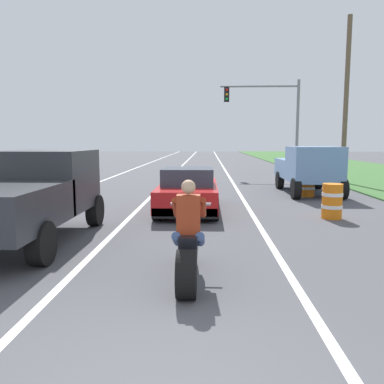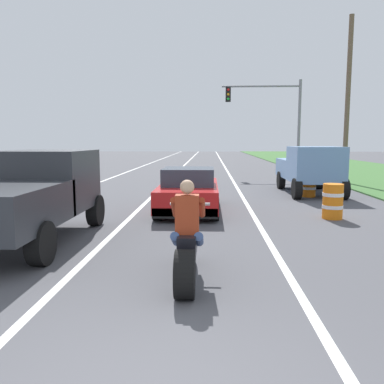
{
  "view_description": "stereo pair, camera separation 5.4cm",
  "coord_description": "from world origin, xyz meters",
  "px_view_note": "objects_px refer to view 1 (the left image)",
  "views": [
    {
      "loc": [
        0.43,
        -2.73,
        2.2
      ],
      "look_at": [
        0.07,
        6.49,
        1.0
      ],
      "focal_mm": 36.74,
      "sensor_mm": 36.0,
      "label": 1
    },
    {
      "loc": [
        0.48,
        -2.73,
        2.2
      ],
      "look_at": [
        0.07,
        6.49,
        1.0
      ],
      "focal_mm": 36.74,
      "sensor_mm": 36.0,
      "label": 2
    }
  ],
  "objects_px": {
    "construction_barrel_nearest": "(332,201)",
    "pickup_truck_right_shoulder_light_blue": "(308,167)",
    "sports_car_red": "(188,191)",
    "construction_barrel_mid": "(307,184)",
    "traffic_light_mast_near": "(273,112)",
    "pickup_truck_left_lane_dark_grey": "(32,192)",
    "motorcycle_with_rider": "(189,246)"
  },
  "relations": [
    {
      "from": "pickup_truck_left_lane_dark_grey",
      "to": "construction_barrel_nearest",
      "type": "xyz_separation_m",
      "value": [
        7.36,
        2.91,
        -0.6
      ]
    },
    {
      "from": "traffic_light_mast_near",
      "to": "construction_barrel_nearest",
      "type": "relative_size",
      "value": 6.0
    },
    {
      "from": "motorcycle_with_rider",
      "to": "pickup_truck_left_lane_dark_grey",
      "type": "height_order",
      "value": "pickup_truck_left_lane_dark_grey"
    },
    {
      "from": "sports_car_red",
      "to": "pickup_truck_right_shoulder_light_blue",
      "type": "distance_m",
      "value": 6.55
    },
    {
      "from": "construction_barrel_nearest",
      "to": "pickup_truck_left_lane_dark_grey",
      "type": "bearing_deg",
      "value": -158.41
    },
    {
      "from": "traffic_light_mast_near",
      "to": "construction_barrel_mid",
      "type": "bearing_deg",
      "value": -90.87
    },
    {
      "from": "sports_car_red",
      "to": "traffic_light_mast_near",
      "type": "height_order",
      "value": "traffic_light_mast_near"
    },
    {
      "from": "motorcycle_with_rider",
      "to": "sports_car_red",
      "type": "height_order",
      "value": "motorcycle_with_rider"
    },
    {
      "from": "pickup_truck_right_shoulder_light_blue",
      "to": "construction_barrel_mid",
      "type": "height_order",
      "value": "pickup_truck_right_shoulder_light_blue"
    },
    {
      "from": "pickup_truck_left_lane_dark_grey",
      "to": "construction_barrel_mid",
      "type": "xyz_separation_m",
      "value": [
        7.79,
        7.39,
        -0.6
      ]
    },
    {
      "from": "construction_barrel_mid",
      "to": "pickup_truck_right_shoulder_light_blue",
      "type": "bearing_deg",
      "value": 75.9
    },
    {
      "from": "pickup_truck_left_lane_dark_grey",
      "to": "traffic_light_mast_near",
      "type": "xyz_separation_m",
      "value": [
        7.93,
        17.07,
        2.92
      ]
    },
    {
      "from": "traffic_light_mast_near",
      "to": "construction_barrel_nearest",
      "type": "distance_m",
      "value": 14.6
    },
    {
      "from": "pickup_truck_right_shoulder_light_blue",
      "to": "traffic_light_mast_near",
      "type": "xyz_separation_m",
      "value": [
        -0.11,
        8.66,
        2.92
      ]
    },
    {
      "from": "sports_car_red",
      "to": "construction_barrel_mid",
      "type": "distance_m",
      "value": 5.69
    },
    {
      "from": "pickup_truck_left_lane_dark_grey",
      "to": "traffic_light_mast_near",
      "type": "relative_size",
      "value": 0.8
    },
    {
      "from": "motorcycle_with_rider",
      "to": "construction_barrel_nearest",
      "type": "relative_size",
      "value": 2.21
    },
    {
      "from": "pickup_truck_left_lane_dark_grey",
      "to": "traffic_light_mast_near",
      "type": "height_order",
      "value": "traffic_light_mast_near"
    },
    {
      "from": "sports_car_red",
      "to": "traffic_light_mast_near",
      "type": "bearing_deg",
      "value": 70.07
    },
    {
      "from": "sports_car_red",
      "to": "traffic_light_mast_near",
      "type": "relative_size",
      "value": 0.72
    },
    {
      "from": "motorcycle_with_rider",
      "to": "construction_barrel_nearest",
      "type": "xyz_separation_m",
      "value": [
        3.84,
        5.29,
        -0.09
      ]
    },
    {
      "from": "pickup_truck_left_lane_dark_grey",
      "to": "construction_barrel_mid",
      "type": "distance_m",
      "value": 10.76
    },
    {
      "from": "sports_car_red",
      "to": "construction_barrel_mid",
      "type": "bearing_deg",
      "value": 36.32
    },
    {
      "from": "construction_barrel_nearest",
      "to": "pickup_truck_right_shoulder_light_blue",
      "type": "bearing_deg",
      "value": 82.9
    },
    {
      "from": "sports_car_red",
      "to": "pickup_truck_right_shoulder_light_blue",
      "type": "xyz_separation_m",
      "value": [
        4.84,
        4.39,
        0.48
      ]
    },
    {
      "from": "sports_car_red",
      "to": "pickup_truck_right_shoulder_light_blue",
      "type": "relative_size",
      "value": 0.9
    },
    {
      "from": "motorcycle_with_rider",
      "to": "pickup_truck_left_lane_dark_grey",
      "type": "relative_size",
      "value": 0.46
    },
    {
      "from": "pickup_truck_right_shoulder_light_blue",
      "to": "traffic_light_mast_near",
      "type": "height_order",
      "value": "traffic_light_mast_near"
    },
    {
      "from": "pickup_truck_left_lane_dark_grey",
      "to": "construction_barrel_mid",
      "type": "relative_size",
      "value": 4.8
    },
    {
      "from": "motorcycle_with_rider",
      "to": "construction_barrel_mid",
      "type": "xyz_separation_m",
      "value": [
        4.27,
        9.77,
        -0.09
      ]
    },
    {
      "from": "construction_barrel_nearest",
      "to": "construction_barrel_mid",
      "type": "xyz_separation_m",
      "value": [
        0.43,
        4.48,
        0.0
      ]
    },
    {
      "from": "pickup_truck_right_shoulder_light_blue",
      "to": "construction_barrel_nearest",
      "type": "height_order",
      "value": "pickup_truck_right_shoulder_light_blue"
    }
  ]
}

